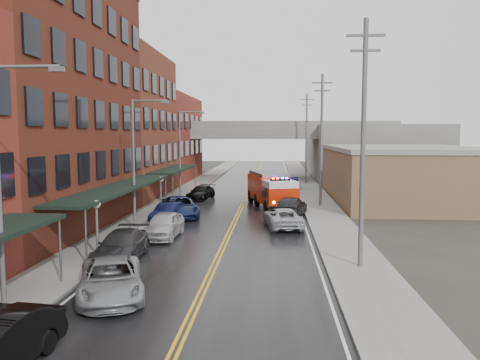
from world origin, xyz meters
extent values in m
cube|color=black|center=(0.00, 30.00, 0.01)|extent=(11.00, 160.00, 0.02)
cube|color=slate|center=(-7.30, 30.00, 0.07)|extent=(3.00, 160.00, 0.15)
cube|color=slate|center=(7.30, 30.00, 0.07)|extent=(3.00, 160.00, 0.15)
cube|color=gray|center=(-5.65, 30.00, 0.07)|extent=(0.30, 160.00, 0.15)
cube|color=gray|center=(5.65, 30.00, 0.07)|extent=(0.30, 160.00, 0.15)
cube|color=#4E1C14|center=(-13.30, 23.00, 9.00)|extent=(9.00, 20.00, 18.00)
cube|color=maroon|center=(-13.30, 40.50, 7.50)|extent=(9.00, 15.00, 15.00)
cube|color=maroon|center=(-13.30, 58.00, 6.00)|extent=(9.00, 20.00, 12.00)
cube|color=brown|center=(16.00, 40.00, 2.50)|extent=(14.00, 22.00, 5.00)
cube|color=slate|center=(18.00, 70.00, 4.00)|extent=(18.00, 30.00, 8.00)
cylinder|color=slate|center=(-6.35, 11.60, 1.50)|extent=(0.10, 0.10, 3.00)
cube|color=black|center=(-7.50, 23.00, 3.00)|extent=(2.60, 18.00, 0.18)
cylinder|color=slate|center=(-6.35, 14.40, 1.50)|extent=(0.10, 0.10, 3.00)
cylinder|color=slate|center=(-6.35, 31.60, 1.50)|extent=(0.10, 0.10, 3.00)
cube|color=black|center=(-7.50, 40.50, 3.00)|extent=(2.60, 13.00, 0.18)
cylinder|color=slate|center=(-6.35, 34.40, 1.50)|extent=(0.10, 0.10, 3.00)
cylinder|color=slate|center=(-6.35, 46.60, 1.50)|extent=(0.10, 0.10, 3.00)
cylinder|color=#59595B|center=(-6.40, 16.00, 1.40)|extent=(0.14, 0.14, 2.80)
sphere|color=silver|center=(-6.40, 16.00, 2.90)|extent=(0.44, 0.44, 0.44)
cylinder|color=#59595B|center=(-6.40, 30.00, 1.40)|extent=(0.14, 0.14, 2.80)
sphere|color=silver|center=(-6.40, 30.00, 2.90)|extent=(0.44, 0.44, 0.44)
cylinder|color=#59595B|center=(-5.60, 8.00, 8.90)|extent=(2.40, 0.12, 0.12)
cube|color=#59595B|center=(-4.50, 8.00, 8.80)|extent=(0.50, 0.22, 0.18)
cylinder|color=#59595B|center=(-6.80, 24.00, 4.50)|extent=(0.18, 0.18, 9.00)
cylinder|color=#59595B|center=(-5.60, 24.00, 8.90)|extent=(2.40, 0.12, 0.12)
cube|color=#59595B|center=(-4.50, 24.00, 8.80)|extent=(0.50, 0.22, 0.18)
cylinder|color=#59595B|center=(-6.80, 40.00, 4.50)|extent=(0.18, 0.18, 9.00)
cylinder|color=#59595B|center=(-5.60, 40.00, 8.90)|extent=(2.40, 0.12, 0.12)
cube|color=#59595B|center=(-4.50, 40.00, 8.80)|extent=(0.50, 0.22, 0.18)
cylinder|color=#59595B|center=(7.20, 15.00, 6.00)|extent=(0.24, 0.24, 12.00)
cube|color=#59595B|center=(7.20, 15.00, 11.20)|extent=(1.80, 0.12, 0.12)
cube|color=#59595B|center=(7.20, 15.00, 10.50)|extent=(1.40, 0.12, 0.12)
cylinder|color=#59595B|center=(7.20, 35.00, 6.00)|extent=(0.24, 0.24, 12.00)
cube|color=#59595B|center=(7.20, 35.00, 11.20)|extent=(1.80, 0.12, 0.12)
cube|color=#59595B|center=(7.20, 35.00, 10.50)|extent=(1.40, 0.12, 0.12)
cylinder|color=#59595B|center=(7.20, 55.00, 6.00)|extent=(0.24, 0.24, 12.00)
cube|color=#59595B|center=(7.20, 55.00, 11.20)|extent=(1.80, 0.12, 0.12)
cube|color=#59595B|center=(7.20, 55.00, 10.50)|extent=(1.40, 0.12, 0.12)
cube|color=slate|center=(0.00, 62.00, 6.75)|extent=(40.00, 10.00, 1.50)
cube|color=slate|center=(-11.00, 62.00, 3.00)|extent=(1.60, 8.00, 6.00)
cube|color=slate|center=(11.00, 62.00, 3.00)|extent=(1.60, 8.00, 6.00)
cube|color=red|center=(2.37, 36.03, 1.66)|extent=(4.12, 6.37, 2.24)
cube|color=red|center=(3.47, 32.01, 1.34)|extent=(3.31, 3.38, 1.60)
cube|color=silver|center=(3.47, 32.01, 2.40)|extent=(3.12, 3.14, 0.53)
cube|color=black|center=(3.41, 32.21, 1.66)|extent=(3.05, 2.36, 0.85)
cube|color=slate|center=(2.37, 36.03, 2.94)|extent=(3.75, 5.89, 0.32)
cube|color=black|center=(3.47, 32.01, 2.76)|extent=(1.73, 0.74, 0.15)
sphere|color=#FF0C0C|center=(2.90, 31.85, 2.84)|extent=(0.21, 0.21, 0.21)
sphere|color=#1933FF|center=(4.03, 32.16, 2.84)|extent=(0.21, 0.21, 0.21)
cylinder|color=black|center=(2.36, 31.60, 0.53)|extent=(1.13, 0.64, 1.07)
cylinder|color=black|center=(4.63, 32.21, 0.53)|extent=(1.13, 0.64, 1.07)
cylinder|color=black|center=(1.38, 35.20, 0.53)|extent=(1.13, 0.64, 1.07)
cylinder|color=black|center=(3.64, 35.82, 0.53)|extent=(1.13, 0.64, 1.07)
cylinder|color=black|center=(0.68, 37.78, 0.53)|extent=(1.13, 0.64, 1.07)
cylinder|color=black|center=(2.94, 38.40, 0.53)|extent=(1.13, 0.64, 1.07)
imported|color=gray|center=(-3.60, 10.20, 0.74)|extent=(4.09, 5.86, 1.49)
imported|color=#28282B|center=(-5.00, 15.70, 0.76)|extent=(2.22, 5.25, 1.51)
imported|color=#B5B5B5|center=(-4.06, 21.20, 0.82)|extent=(2.07, 4.86, 1.64)
imported|color=black|center=(-5.00, 26.45, 0.72)|extent=(2.09, 4.52, 1.44)
imported|color=#131F4A|center=(-4.61, 28.80, 0.81)|extent=(4.36, 6.39, 1.62)
imported|color=black|center=(-4.50, 39.20, 0.69)|extent=(2.80, 5.01, 1.37)
imported|color=#A7AAAF|center=(3.61, 25.02, 0.71)|extent=(3.04, 5.36, 1.41)
imported|color=black|center=(4.31, 29.80, 0.78)|extent=(3.13, 5.71, 1.57)
imported|color=silver|center=(4.68, 43.61, 0.72)|extent=(2.21, 4.40, 1.44)
imported|color=#0E0E33|center=(5.00, 49.13, 0.76)|extent=(1.64, 4.63, 1.52)
camera|label=1|loc=(2.97, -7.79, 6.55)|focal=35.00mm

